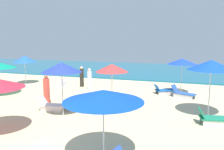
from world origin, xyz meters
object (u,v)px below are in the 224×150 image
object	(u,v)px
umbrella_3	(62,67)
beachgoer_2	(47,91)
beachgoer_0	(90,80)
umbrella_4	(182,61)
umbrella_0	(25,59)
lounge_chair_3_1	(78,106)
umbrella_1	(211,65)
cooler_box_0	(62,84)
umbrella_5	(103,96)
lounge_chair_3_0	(51,105)
umbrella_8	(112,68)
beachgoer_3	(82,77)
lounge_chair_1_0	(213,118)
lounge_chair_4_1	(183,93)
lounge_chair_4_0	(164,90)

from	to	relation	value
umbrella_3	beachgoer_2	world-z (taller)	umbrella_3
beachgoer_0	umbrella_4	bearing A→B (deg)	-106.59
umbrella_0	umbrella_4	bearing A→B (deg)	1.15
lounge_chair_3_1	beachgoer_0	size ratio (longest dim) A/B	0.87
umbrella_1	cooler_box_0	xyz separation A→B (m)	(-10.38, 3.79, -2.28)
umbrella_5	beachgoer_0	distance (m)	10.08
lounge_chair_3_0	beachgoer_2	bearing A→B (deg)	37.30
umbrella_3	umbrella_4	xyz separation A→B (m)	(5.37, 6.39, -0.15)
umbrella_8	umbrella_0	bearing A→B (deg)	160.22
beachgoer_3	cooler_box_0	distance (m)	1.67
lounge_chair_1_0	umbrella_3	world-z (taller)	umbrella_3
umbrella_3	lounge_chair_4_1	world-z (taller)	umbrella_3
lounge_chair_1_0	umbrella_3	distance (m)	7.24
lounge_chair_4_0	beachgoer_3	xyz separation A→B (m)	(-6.37, 0.37, 0.52)
lounge_chair_4_1	beachgoer_3	bearing A→B (deg)	102.94
umbrella_1	beachgoer_2	bearing A→B (deg)	-174.65
lounge_chair_1_0	umbrella_4	xyz separation A→B (m)	(-1.48, 5.40, 1.95)
cooler_box_0	umbrella_5	bearing A→B (deg)	-136.70
umbrella_0	lounge_chair_4_0	xyz separation A→B (m)	(11.39, 0.01, -1.84)
umbrella_4	umbrella_8	bearing A→B (deg)	-138.77
lounge_chair_4_0	beachgoer_2	bearing A→B (deg)	98.96
umbrella_8	umbrella_5	bearing A→B (deg)	-74.18
lounge_chair_4_1	beachgoer_0	distance (m)	6.67
umbrella_1	lounge_chair_4_1	bearing A→B (deg)	111.48
beachgoer_2	beachgoer_3	xyz separation A→B (m)	(-0.24, 5.09, -0.04)
umbrella_3	umbrella_4	distance (m)	8.35
umbrella_1	lounge_chair_3_1	size ratio (longest dim) A/B	1.98
lounge_chair_1_0	lounge_chair_4_0	bearing A→B (deg)	16.69
lounge_chair_1_0	beachgoer_3	distance (m)	10.55
lounge_chair_1_0	lounge_chair_4_0	world-z (taller)	lounge_chair_1_0
umbrella_3	umbrella_5	size ratio (longest dim) A/B	1.06
umbrella_3	lounge_chair_3_1	xyz separation A→B (m)	(0.34, 0.92, -2.14)
umbrella_3	umbrella_8	xyz separation A→B (m)	(1.53, 3.03, -0.33)
lounge_chair_3_0	lounge_chair_4_1	size ratio (longest dim) A/B	0.92
cooler_box_0	umbrella_0	bearing A→B (deg)	94.68
lounge_chair_3_0	umbrella_5	bearing A→B (deg)	-137.26
umbrella_0	lounge_chair_4_1	xyz separation A→B (m)	(12.65, -0.72, -1.80)
beachgoer_0	lounge_chair_3_0	bearing A→B (deg)	159.74
umbrella_1	lounge_chair_4_0	bearing A→B (deg)	122.67
umbrella_5	cooler_box_0	distance (m)	11.66
umbrella_4	umbrella_8	size ratio (longest dim) A/B	1.06
umbrella_3	umbrella_4	world-z (taller)	umbrella_3
lounge_chair_1_0	lounge_chair_3_0	world-z (taller)	lounge_chair_3_0
lounge_chair_3_0	beachgoer_3	xyz separation A→B (m)	(-1.14, 6.03, 0.47)
lounge_chair_4_0	cooler_box_0	xyz separation A→B (m)	(-7.87, -0.12, -0.04)
umbrella_8	beachgoer_0	xyz separation A→B (m)	(-2.66, 2.76, -1.31)
lounge_chair_3_0	beachgoer_2	distance (m)	1.40
lounge_chair_4_0	beachgoer_3	distance (m)	6.41
umbrella_0	lounge_chair_4_1	distance (m)	12.80
beachgoer_2	lounge_chair_3_0	bearing A→B (deg)	82.97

